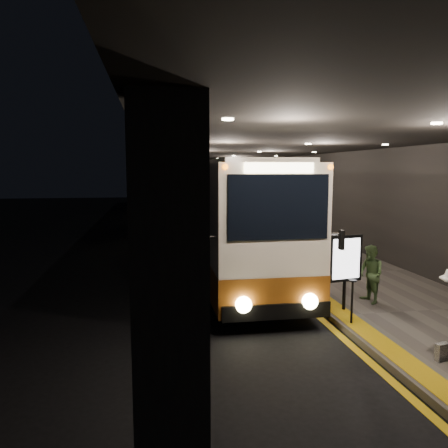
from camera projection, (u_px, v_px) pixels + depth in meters
ground at (210, 290)px, 13.12m from camera, size 90.00×90.00×0.00m
lane_line_white at (149, 259)px, 17.72m from camera, size 0.12×50.00×0.01m
kerb_stripe_yellow at (249, 256)px, 18.40m from camera, size 0.18×50.00×0.01m
sidewalk at (304, 252)px, 18.78m from camera, size 4.50×50.00×0.15m
tactile_strip at (261, 252)px, 18.46m from camera, size 0.50×50.00×0.01m
terminal_wall at (355, 184)px, 18.78m from camera, size 0.10×50.00×6.00m
support_columns at (156, 207)px, 16.52m from camera, size 0.80×24.80×4.40m
canopy at (253, 145)px, 17.85m from camera, size 9.00×50.00×0.40m
coach_main at (229, 222)px, 15.17m from camera, size 2.57×12.15×3.77m
coach_second at (193, 196)px, 28.94m from camera, size 2.77×12.42×3.89m
coach_third at (178, 188)px, 41.82m from camera, size 3.17×11.99×3.73m
passenger_boarding at (314, 267)px, 12.26m from camera, size 0.44×0.59×1.49m
passenger_waiting_green at (370, 274)px, 11.34m from camera, size 0.53×0.78×1.52m
bag_polka at (442, 352)px, 7.95m from camera, size 0.30×0.18×0.33m
info_sign at (345, 260)px, 10.70m from camera, size 0.89×0.25×1.88m
stanchion_post at (352, 302)px, 9.84m from camera, size 0.05×0.05×0.99m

